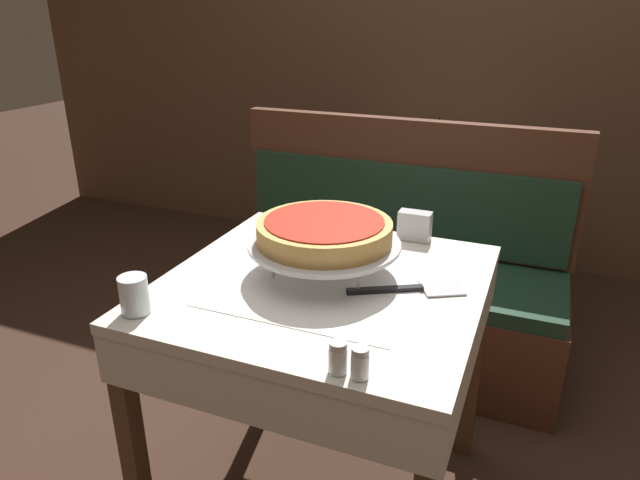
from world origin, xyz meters
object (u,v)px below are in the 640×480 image
object	(u,v)px
dining_table_front	(323,313)
pizza_pan_stand	(324,245)
pepper_shaker	(360,363)
napkin_holder	(415,226)
deep_dish_pizza	(324,231)
salt_shaker	(338,357)
water_glass_near	(134,295)
pizza_server	(410,289)
condiment_caddy	(438,141)
booth_bench	(387,292)
dining_table_rear	(430,168)

from	to	relation	value
dining_table_front	pizza_pan_stand	distance (m)	0.19
pepper_shaker	pizza_pan_stand	bearing A→B (deg)	120.39
dining_table_front	napkin_holder	bearing A→B (deg)	67.14
dining_table_front	deep_dish_pizza	distance (m)	0.23
deep_dish_pizza	salt_shaker	size ratio (longest dim) A/B	5.31
water_glass_near	salt_shaker	distance (m)	0.53
pizza_server	condiment_caddy	xyz separation A→B (m)	(-0.26, 1.63, 0.02)
pizza_pan_stand	water_glass_near	xyz separation A→B (m)	(-0.34, -0.36, -0.04)
booth_bench	condiment_caddy	distance (m)	0.93
pepper_shaker	condiment_caddy	bearing A→B (deg)	97.28
dining_table_rear	water_glass_near	world-z (taller)	water_glass_near
booth_bench	pepper_shaker	world-z (taller)	booth_bench
booth_bench	salt_shaker	bearing A→B (deg)	-79.33
water_glass_near	pepper_shaker	world-z (taller)	water_glass_near
condiment_caddy	salt_shaker	bearing A→B (deg)	-83.99
deep_dish_pizza	napkin_holder	size ratio (longest dim) A/B	3.60
dining_table_front	condiment_caddy	bearing A→B (deg)	91.15
salt_shaker	pepper_shaker	xyz separation A→B (m)	(0.05, 0.00, -0.00)
water_glass_near	salt_shaker	bearing A→B (deg)	-4.45
salt_shaker	pepper_shaker	distance (m)	0.05
water_glass_near	dining_table_front	bearing A→B (deg)	43.60
salt_shaker	water_glass_near	bearing A→B (deg)	175.55
salt_shaker	napkin_holder	world-z (taller)	napkin_holder
booth_bench	deep_dish_pizza	distance (m)	1.03
pizza_pan_stand	napkin_holder	xyz separation A→B (m)	(0.17, 0.34, -0.04)
dining_table_front	pepper_shaker	world-z (taller)	pepper_shaker
dining_table_rear	pizza_pan_stand	distance (m)	1.58
booth_bench	pepper_shaker	size ratio (longest dim) A/B	21.93
dining_table_front	condiment_caddy	world-z (taller)	condiment_caddy
dining_table_rear	pizza_server	bearing A→B (deg)	-79.96
deep_dish_pizza	condiment_caddy	xyz separation A→B (m)	(-0.02, 1.63, -0.10)
napkin_holder	booth_bench	bearing A→B (deg)	112.67
pizza_pan_stand	salt_shaker	bearing A→B (deg)	-64.66
pizza_pan_stand	pepper_shaker	xyz separation A→B (m)	(0.24, -0.41, -0.05)
dining_table_front	water_glass_near	bearing A→B (deg)	-136.40
napkin_holder	salt_shaker	bearing A→B (deg)	-88.08
pizza_pan_stand	condiment_caddy	distance (m)	1.63
dining_table_rear	deep_dish_pizza	world-z (taller)	deep_dish_pizza
dining_table_rear	pizza_pan_stand	world-z (taller)	pizza_pan_stand
salt_shaker	napkin_holder	size ratio (longest dim) A/B	0.68
dining_table_front	pepper_shaker	size ratio (longest dim) A/B	12.54
deep_dish_pizza	pizza_pan_stand	bearing A→B (deg)	-90.00
booth_bench	pepper_shaker	distance (m)	1.37
deep_dish_pizza	pepper_shaker	world-z (taller)	deep_dish_pizza
booth_bench	deep_dish_pizza	size ratio (longest dim) A/B	4.02
dining_table_rear	pepper_shaker	size ratio (longest dim) A/B	12.28
dining_table_front	pizza_pan_stand	xyz separation A→B (m)	(-0.01, 0.03, 0.19)
dining_table_rear	napkin_holder	bearing A→B (deg)	-80.48
pizza_pan_stand	water_glass_near	bearing A→B (deg)	-132.60
pizza_pan_stand	pizza_server	distance (m)	0.25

